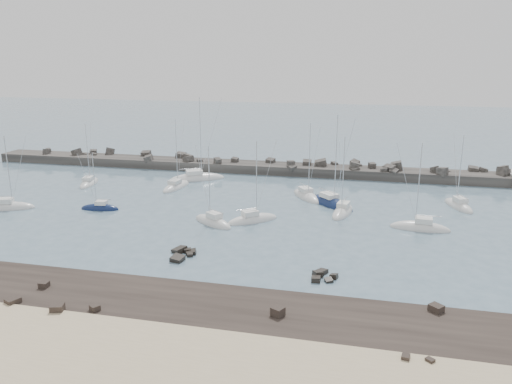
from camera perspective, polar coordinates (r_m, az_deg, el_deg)
ground at (r=68.34m, az=-2.75°, el=-4.77°), size 400.00×400.00×0.00m
sand_strip at (r=41.72m, az=-15.42°, el=-19.37°), size 140.00×14.00×1.00m
rock_shelf at (r=49.34m, az=-9.82°, el=-13.22°), size 140.00×12.00×1.66m
rock_cluster_near at (r=61.70m, az=-8.45°, el=-7.16°), size 3.46×4.61×1.60m
rock_cluster_far at (r=55.62m, az=7.69°, el=-9.59°), size 2.97×3.57×1.27m
breakwater at (r=105.30m, az=-0.76°, el=2.56°), size 115.00×7.59×5.00m
sailboat_0 at (r=88.29m, az=-26.40°, el=-1.65°), size 8.25×5.17×12.72m
sailboat_1 at (r=99.55m, az=-18.53°, el=0.92°), size 3.99×8.10×12.33m
sailboat_2 at (r=82.62m, az=-17.40°, el=-1.82°), size 6.33×2.56×9.95m
sailboat_3 at (r=93.03m, az=-9.12°, el=0.56°), size 3.71×8.85×13.55m
sailboat_4 at (r=98.67m, az=-6.75°, el=1.50°), size 11.26×8.22×17.21m
sailboat_5 at (r=72.45m, az=-4.95°, el=-3.50°), size 7.64×6.17×12.32m
sailboat_6 at (r=78.06m, az=9.86°, el=-2.31°), size 4.00×8.48×13.01m
sailboat_7 at (r=73.22m, az=-0.41°, el=-3.25°), size 7.75×7.03×12.81m
sailboat_8 at (r=82.32m, az=8.54°, el=-1.33°), size 9.22×9.41×15.83m
sailboat_9 at (r=73.55m, az=18.24°, el=-3.96°), size 8.43×3.21×13.21m
sailboat_10 at (r=86.36m, az=22.13°, el=-1.52°), size 4.99×8.19×12.61m
sailboat_13 at (r=85.95m, az=5.79°, el=-0.53°), size 7.08×8.84×13.89m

